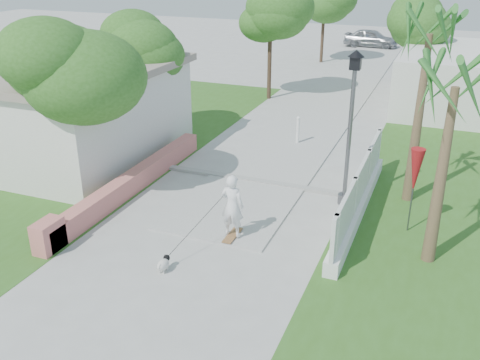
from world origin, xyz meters
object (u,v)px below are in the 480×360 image
at_px(skateboarder, 206,220).
at_px(parked_car, 371,38).
at_px(bollard, 298,129).
at_px(patio_umbrella, 415,172).
at_px(dog, 164,264).
at_px(street_lamp, 350,124).

distance_m(skateboarder, parked_car, 31.18).
bearing_deg(parked_car, bollard, -173.21).
distance_m(patio_umbrella, dog, 6.65).
bearing_deg(street_lamp, patio_umbrella, -27.76).
bearing_deg(street_lamp, dog, -121.74).
relative_size(bollard, parked_car, 0.28).
distance_m(skateboarder, dog, 1.53).
relative_size(skateboarder, dog, 4.31).
height_order(bollard, patio_umbrella, patio_umbrella).
xyz_separation_m(street_lamp, parked_car, (-3.60, 27.43, -1.75)).
distance_m(bollard, parked_car, 22.95).
relative_size(street_lamp, dog, 8.47).
distance_m(dog, parked_car, 32.51).
bearing_deg(street_lamp, skateboarder, -125.41).
bearing_deg(bollard, patio_umbrella, -50.09).
xyz_separation_m(street_lamp, bollard, (-2.70, 4.50, -1.84)).
bearing_deg(bollard, dog, -92.61).
xyz_separation_m(bollard, skateboarder, (0.04, -8.24, 0.18)).
bearing_deg(skateboarder, parked_car, -87.52).
xyz_separation_m(street_lamp, patio_umbrella, (1.90, -1.00, -0.74)).
height_order(street_lamp, skateboarder, street_lamp).
bearing_deg(street_lamp, parked_car, 97.47).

